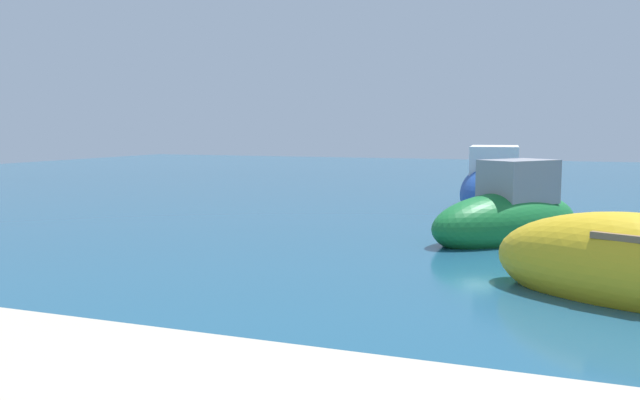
% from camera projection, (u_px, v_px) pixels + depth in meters
% --- Properties ---
extents(moored_boat_3, '(4.12, 2.90, 1.40)m').
position_uv_depth(moored_boat_3, '(640.00, 269.00, 8.61)').
color(moored_boat_3, gold).
rests_on(moored_boat_3, ground).
extents(moored_boat_4, '(2.17, 4.47, 1.99)m').
position_uv_depth(moored_boat_4, '(493.00, 189.00, 18.05)').
color(moored_boat_4, '#1E479E').
rests_on(moored_boat_4, ground).
extents(moored_boat_7, '(3.16, 3.75, 1.79)m').
position_uv_depth(moored_boat_7, '(509.00, 217.00, 13.15)').
color(moored_boat_7, '#197233').
rests_on(moored_boat_7, ground).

